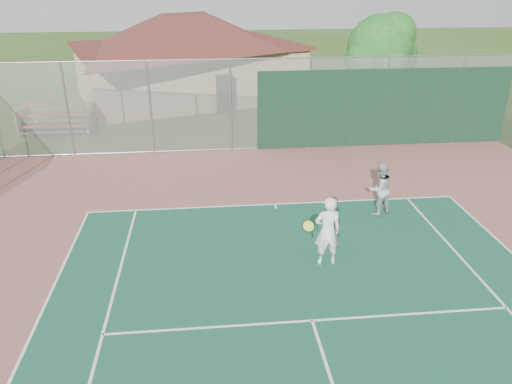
% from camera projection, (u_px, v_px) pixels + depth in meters
% --- Properties ---
extents(back_fence, '(20.08, 0.11, 3.53)m').
position_uv_depth(back_fence, '(312.00, 106.00, 19.15)').
color(back_fence, gray).
rests_on(back_fence, ground).
extents(clubhouse, '(13.95, 11.42, 5.19)m').
position_uv_depth(clubhouse, '(187.00, 48.00, 26.62)').
color(clubhouse, tan).
rests_on(clubhouse, ground).
extents(bleachers, '(3.07, 1.90, 1.12)m').
position_uv_depth(bleachers, '(58.00, 118.00, 21.67)').
color(bleachers, '#B44729').
rests_on(bleachers, ground).
extents(tree, '(3.47, 3.28, 4.84)m').
position_uv_depth(tree, '(382.00, 50.00, 22.30)').
color(tree, '#322012').
rests_on(tree, ground).
extents(player_white_front, '(1.02, 0.64, 1.73)m').
position_uv_depth(player_white_front, '(327.00, 232.00, 11.64)').
color(player_white_front, silver).
rests_on(player_white_front, ground).
extents(player_grey_back, '(0.93, 0.84, 1.56)m').
position_uv_depth(player_grey_back, '(379.00, 189.00, 14.12)').
color(player_grey_back, '#9FA2A4').
rests_on(player_grey_back, ground).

